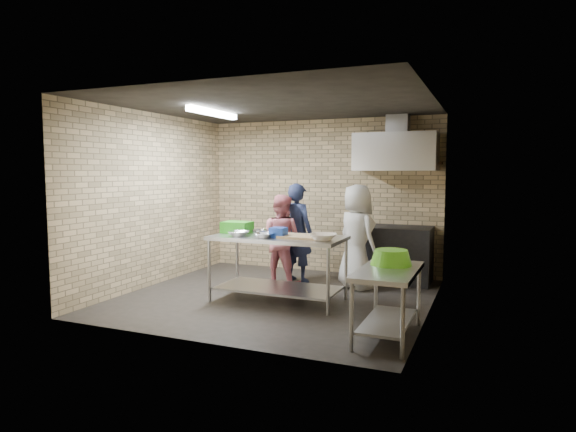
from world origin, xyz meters
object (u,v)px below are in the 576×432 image
(stove, at_px, (393,254))
(green_basin, at_px, (391,257))
(side_counter, at_px, (388,303))
(woman_pink, at_px, (281,239))
(green_crate, at_px, (237,227))
(bottle_green, at_px, (426,157))
(man_navy, at_px, (297,233))
(blue_tub, at_px, (278,232))
(prep_table, at_px, (278,269))
(woman_white, at_px, (357,237))

(stove, bearing_deg, green_basin, -80.24)
(side_counter, relative_size, stove, 1.00)
(side_counter, relative_size, woman_pink, 0.84)
(stove, xyz_separation_m, green_basin, (0.43, -2.50, 0.38))
(green_crate, relative_size, bottle_green, 2.68)
(stove, height_order, man_navy, man_navy)
(blue_tub, relative_size, green_basin, 0.44)
(green_crate, xyz_separation_m, bottle_green, (2.40, 1.94, 1.03))
(side_counter, height_order, woman_pink, woman_pink)
(blue_tub, bearing_deg, green_basin, -19.71)
(stove, distance_m, green_crate, 2.64)
(prep_table, relative_size, woman_pink, 1.27)
(prep_table, xyz_separation_m, woman_pink, (-0.39, 0.99, 0.26))
(prep_table, relative_size, blue_tub, 9.00)
(bottle_green, height_order, man_navy, bottle_green)
(prep_table, relative_size, side_counter, 1.51)
(stove, xyz_separation_m, woman_white, (-0.44, -0.66, 0.35))
(blue_tub, bearing_deg, woman_white, 58.85)
(green_basin, bearing_deg, green_crate, 161.34)
(prep_table, distance_m, side_counter, 1.94)
(green_crate, distance_m, bottle_green, 3.25)
(woman_white, bearing_deg, man_navy, 33.85)
(woman_pink, bearing_deg, blue_tub, 115.87)
(side_counter, distance_m, man_navy, 2.91)
(bottle_green, bearing_deg, side_counter, -90.00)
(side_counter, xyz_separation_m, green_basin, (-0.02, 0.25, 0.46))
(stove, distance_m, man_navy, 1.60)
(side_counter, bearing_deg, green_basin, 94.57)
(side_counter, height_order, green_basin, green_basin)
(green_crate, bearing_deg, blue_tub, -16.35)
(prep_table, distance_m, green_crate, 0.89)
(side_counter, bearing_deg, stove, 99.29)
(stove, relative_size, bottle_green, 8.00)
(green_crate, relative_size, man_navy, 0.25)
(woman_pink, xyz_separation_m, woman_white, (1.20, 0.17, 0.08))
(green_basin, relative_size, woman_white, 0.29)
(side_counter, distance_m, blue_tub, 1.94)
(woman_white, bearing_deg, woman_pink, 46.45)
(green_crate, relative_size, woman_pink, 0.28)
(blue_tub, distance_m, man_navy, 1.37)
(green_basin, bearing_deg, woman_white, 115.24)
(green_basin, bearing_deg, man_navy, 134.36)
(woman_pink, bearing_deg, man_navy, -122.91)
(stove, bearing_deg, green_crate, -138.91)
(bottle_green, bearing_deg, man_navy, -156.54)
(blue_tub, distance_m, bottle_green, 2.91)
(bottle_green, distance_m, woman_white, 1.76)
(green_crate, height_order, green_basin, green_crate)
(side_counter, bearing_deg, green_crate, 156.29)
(side_counter, height_order, stove, stove)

